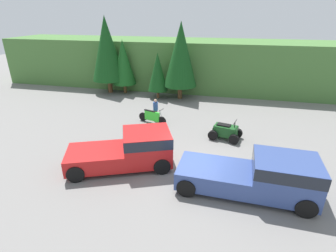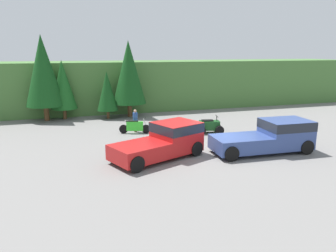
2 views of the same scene
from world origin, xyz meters
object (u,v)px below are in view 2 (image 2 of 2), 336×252
rider_person (135,120)px  dirt_bike (135,127)px  pickup_truck_second (271,135)px  traffic_cone (285,135)px  pickup_truck_red (165,140)px  quad_atv (209,126)px

rider_person → dirt_bike: bearing=-94.6°
pickup_truck_second → dirt_bike: (-6.64, 6.52, -0.51)m
rider_person → traffic_cone: 10.32m
dirt_bike → traffic_cone: bearing=-8.4°
pickup_truck_red → dirt_bike: pickup_truck_red is taller
pickup_truck_red → rider_person: (-0.41, 6.06, -0.08)m
pickup_truck_red → dirt_bike: bearing=72.9°
quad_atv → traffic_cone: size_ratio=3.81×
rider_person → traffic_cone: bearing=-15.8°
traffic_cone → dirt_bike: bearing=154.5°
rider_person → quad_atv: bearing=-8.1°
dirt_bike → quad_atv: 5.27m
quad_atv → traffic_cone: quad_atv is taller
pickup_truck_red → rider_person: pickup_truck_red is taller
pickup_truck_red → rider_person: bearing=71.3°
traffic_cone → rider_person: bearing=152.1°
traffic_cone → pickup_truck_red: bearing=-171.9°
pickup_truck_red → pickup_truck_second: same height
dirt_bike → traffic_cone: size_ratio=3.89×
dirt_bike → rider_person: rider_person is taller
quad_atv → dirt_bike: bearing=178.0°
quad_atv → rider_person: bearing=173.1°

